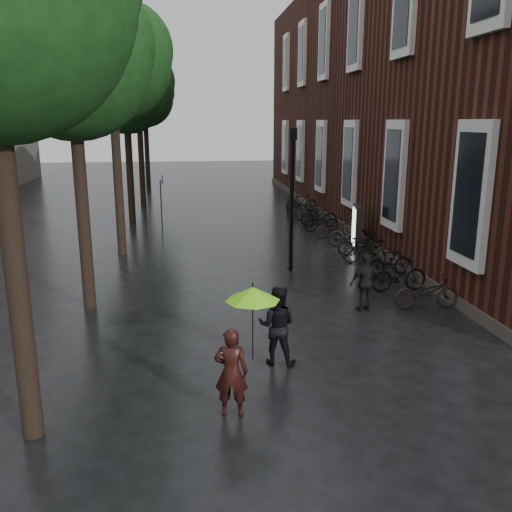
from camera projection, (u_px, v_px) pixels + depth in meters
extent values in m
plane|color=black|center=(298.00, 452.00, 8.01)|extent=(120.00, 120.00, 0.00)
cube|color=#38160F|center=(428.00, 95.00, 26.63)|extent=(10.00, 33.00, 12.00)
cube|color=silver|center=(472.00, 195.00, 13.26)|extent=(0.25, 1.60, 3.60)
cube|color=black|center=(468.00, 195.00, 13.25)|extent=(0.10, 1.20, 3.00)
cube|color=silver|center=(395.00, 175.00, 18.07)|extent=(0.25, 1.60, 3.60)
cube|color=black|center=(392.00, 175.00, 18.05)|extent=(0.10, 1.20, 3.00)
cube|color=silver|center=(351.00, 164.00, 22.88)|extent=(0.25, 1.60, 3.60)
cube|color=black|center=(348.00, 164.00, 22.86)|extent=(0.10, 1.20, 3.00)
cube|color=silver|center=(356.00, 24.00, 21.54)|extent=(0.25, 1.60, 3.60)
cube|color=black|center=(354.00, 24.00, 21.53)|extent=(0.10, 1.20, 3.00)
cube|color=silver|center=(321.00, 156.00, 27.68)|extent=(0.25, 1.60, 3.60)
cube|color=black|center=(319.00, 156.00, 27.67)|extent=(0.10, 1.20, 3.00)
cube|color=silver|center=(325.00, 42.00, 26.35)|extent=(0.25, 1.60, 3.60)
cube|color=black|center=(323.00, 42.00, 26.34)|extent=(0.10, 1.20, 3.00)
cube|color=silver|center=(301.00, 151.00, 32.49)|extent=(0.25, 1.60, 3.60)
cube|color=black|center=(299.00, 151.00, 32.48)|extent=(0.10, 1.20, 3.00)
cube|color=silver|center=(303.00, 54.00, 31.16)|extent=(0.25, 1.60, 3.60)
cube|color=black|center=(301.00, 54.00, 31.14)|extent=(0.10, 1.20, 3.00)
cube|color=silver|center=(286.00, 147.00, 37.30)|extent=(0.25, 1.60, 3.60)
cube|color=black|center=(284.00, 147.00, 37.29)|extent=(0.10, 1.20, 3.00)
cube|color=silver|center=(287.00, 63.00, 35.97)|extent=(0.25, 1.60, 3.60)
cube|color=black|center=(285.00, 63.00, 35.95)|extent=(0.10, 1.20, 3.00)
cube|color=#3F3833|center=(327.00, 214.00, 27.43)|extent=(0.40, 33.00, 0.30)
cylinder|color=black|center=(18.00, 292.00, 7.89)|extent=(0.32, 0.32, 4.68)
cylinder|color=black|center=(84.00, 223.00, 13.67)|extent=(0.32, 0.32, 4.51)
cylinder|color=black|center=(118.00, 186.00, 19.41)|extent=(0.32, 0.32, 4.95)
cylinder|color=black|center=(130.00, 177.00, 25.23)|extent=(0.32, 0.32, 4.40)
cylinder|color=black|center=(142.00, 163.00, 30.97)|extent=(0.32, 0.32, 4.79)
cylinder|color=black|center=(147.00, 158.00, 36.76)|extent=(0.32, 0.32, 4.57)
imported|color=black|center=(231.00, 372.00, 8.84)|extent=(0.62, 0.47, 1.54)
imported|color=black|center=(277.00, 325.00, 10.77)|extent=(0.94, 0.83, 1.62)
cylinder|color=black|center=(253.00, 327.00, 9.81)|extent=(0.02, 0.02, 1.27)
cone|color=#84FF1A|center=(253.00, 294.00, 9.65)|extent=(1.00, 1.00, 0.25)
cylinder|color=black|center=(253.00, 285.00, 9.61)|extent=(0.02, 0.02, 0.08)
imported|color=black|center=(366.00, 283.00, 13.81)|extent=(0.94, 0.53, 1.51)
imported|color=black|center=(426.00, 292.00, 14.04)|extent=(1.71, 0.68, 0.89)
imported|color=black|center=(399.00, 274.00, 15.45)|extent=(1.71, 0.57, 1.01)
imported|color=black|center=(389.00, 262.00, 16.97)|extent=(1.64, 0.78, 0.95)
imported|color=black|center=(368.00, 250.00, 18.49)|extent=(1.85, 0.98, 0.92)
imported|color=black|center=(361.00, 243.00, 19.61)|extent=(1.74, 0.65, 0.91)
imported|color=black|center=(349.00, 233.00, 21.13)|extent=(1.67, 0.62, 0.98)
imported|color=black|center=(335.00, 228.00, 22.49)|extent=(1.67, 0.75, 0.85)
imported|color=black|center=(321.00, 221.00, 23.89)|extent=(1.58, 0.57, 0.93)
imported|color=black|center=(319.00, 215.00, 25.04)|extent=(1.74, 0.76, 1.01)
imported|color=black|center=(309.00, 212.00, 26.64)|extent=(1.64, 0.78, 0.83)
imported|color=black|center=(303.00, 207.00, 27.82)|extent=(1.66, 0.58, 0.87)
imported|color=black|center=(301.00, 202.00, 29.11)|extent=(1.76, 0.67, 1.03)
cube|color=black|center=(357.00, 227.00, 20.53)|extent=(0.23, 1.10, 1.66)
cube|color=#EEE5CD|center=(354.00, 226.00, 20.51)|extent=(0.04, 0.93, 1.36)
cylinder|color=black|center=(292.00, 206.00, 17.23)|extent=(0.13, 0.13, 4.26)
cube|color=black|center=(293.00, 134.00, 16.69)|extent=(0.23, 0.23, 0.37)
sphere|color=#FFE5B2|center=(293.00, 134.00, 16.69)|extent=(0.19, 0.19, 0.19)
cylinder|color=#262628|center=(161.00, 205.00, 24.21)|extent=(0.05, 0.05, 2.21)
cylinder|color=navy|center=(162.00, 180.00, 23.95)|extent=(0.03, 0.44, 0.44)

